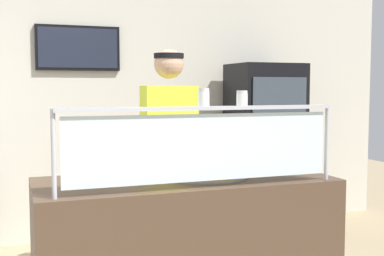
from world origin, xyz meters
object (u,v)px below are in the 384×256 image
(pizza_tray, at_px, (207,174))
(parmesan_shaker, at_px, (204,98))
(pizza_server, at_px, (204,171))
(drink_fridge, at_px, (265,149))
(pepper_flake_shaker, at_px, (242,99))
(worker_figure, at_px, (170,155))

(pizza_tray, xyz_separation_m, parmesan_shaker, (-0.14, -0.31, 0.46))
(pizza_server, distance_m, drink_fridge, 2.21)
(pizza_tray, relative_size, parmesan_shaker, 5.07)
(parmesan_shaker, xyz_separation_m, pepper_flake_shaker, (0.22, 0.00, -0.01))
(parmesan_shaker, bearing_deg, drink_fridge, 54.61)
(worker_figure, bearing_deg, parmesan_shaker, -96.40)
(pizza_server, xyz_separation_m, parmesan_shaker, (-0.12, -0.29, 0.44))
(parmesan_shaker, xyz_separation_m, drink_fridge, (1.45, 2.05, -0.57))
(parmesan_shaker, relative_size, worker_figure, 0.05)
(pizza_server, distance_m, pepper_flake_shaker, 0.54)
(pizza_server, bearing_deg, pepper_flake_shaker, -86.29)
(pizza_tray, height_order, pizza_server, pizza_server)
(parmesan_shaker, bearing_deg, pizza_server, 68.20)
(parmesan_shaker, height_order, pepper_flake_shaker, parmesan_shaker)
(pizza_tray, xyz_separation_m, pepper_flake_shaker, (0.08, -0.31, 0.46))
(drink_fridge, bearing_deg, parmesan_shaker, -125.39)
(worker_figure, height_order, drink_fridge, worker_figure)
(pepper_flake_shaker, bearing_deg, parmesan_shaker, 180.00)
(worker_figure, bearing_deg, pepper_flake_shaker, -83.07)
(pepper_flake_shaker, xyz_separation_m, worker_figure, (-0.12, 0.95, -0.42))
(pizza_tray, distance_m, parmesan_shaker, 0.58)
(pizza_server, height_order, pepper_flake_shaker, pepper_flake_shaker)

